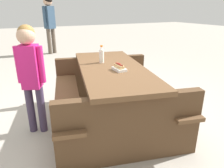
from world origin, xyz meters
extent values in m
plane|color=#ADA599|center=(0.00, 0.00, 0.00)|extent=(30.00, 30.00, 0.00)
cube|color=brown|center=(0.00, 0.00, 0.72)|extent=(1.93, 1.17, 0.05)
cube|color=brown|center=(0.13, 0.54, 0.43)|extent=(1.81, 0.70, 0.04)
cube|color=brown|center=(-0.13, -0.54, 0.43)|extent=(1.81, 0.70, 0.04)
cube|color=#4D3520|center=(0.76, -0.19, 0.35)|extent=(0.43, 1.38, 0.70)
cube|color=#4D3520|center=(-0.76, 0.19, 0.35)|extent=(0.43, 1.38, 0.70)
cylinder|color=silver|center=(-0.23, -0.03, 0.83)|extent=(0.06, 0.06, 0.17)
cone|color=silver|center=(-0.23, -0.03, 0.94)|extent=(0.06, 0.06, 0.04)
cylinder|color=orange|center=(-0.23, -0.03, 0.97)|extent=(0.03, 0.03, 0.02)
cube|color=white|center=(0.18, 0.00, 0.77)|extent=(0.18, 0.11, 0.03)
cube|color=#D8B272|center=(0.18, 0.00, 0.80)|extent=(0.15, 0.06, 0.04)
cylinder|color=maroon|center=(0.18, 0.00, 0.82)|extent=(0.14, 0.03, 0.03)
ellipsoid|color=maroon|center=(0.18, 0.00, 0.83)|extent=(0.07, 0.02, 0.01)
cylinder|color=#3F334C|center=(-0.18, -0.85, 0.29)|extent=(0.09, 0.09, 0.57)
cylinder|color=#3F334C|center=(-0.23, -0.97, 0.29)|extent=(0.09, 0.09, 0.57)
cube|color=#D11E72|center=(-0.20, -0.91, 0.81)|extent=(0.24, 0.25, 0.48)
cylinder|color=#D11E72|center=(-0.15, -0.80, 0.84)|extent=(0.07, 0.07, 0.41)
cylinder|color=#D11E72|center=(-0.25, -1.02, 0.84)|extent=(0.07, 0.07, 0.41)
sphere|color=tan|center=(-0.20, -0.91, 1.15)|extent=(0.19, 0.19, 0.19)
sphere|color=olive|center=(-0.21, -0.90, 1.17)|extent=(0.18, 0.18, 0.18)
cylinder|color=brown|center=(-4.73, 0.13, 0.40)|extent=(0.12, 0.12, 0.80)
cylinder|color=brown|center=(-4.81, 0.29, 0.40)|extent=(0.12, 0.12, 0.80)
cube|color=#334C66|center=(-4.77, 0.21, 1.13)|extent=(0.34, 0.35, 0.67)
cylinder|color=#334C66|center=(-4.70, 0.06, 1.16)|extent=(0.10, 0.10, 0.57)
cylinder|color=#334C66|center=(-4.85, 0.36, 1.16)|extent=(0.10, 0.10, 0.57)
sphere|color=tan|center=(-4.77, 0.21, 1.60)|extent=(0.27, 0.27, 0.27)
sphere|color=black|center=(-4.76, 0.22, 1.63)|extent=(0.25, 0.25, 0.25)
camera|label=1|loc=(2.18, -1.10, 1.43)|focal=33.36mm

